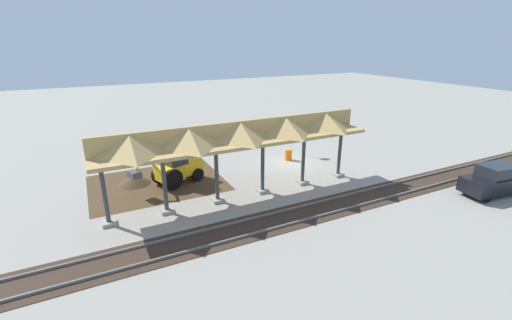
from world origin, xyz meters
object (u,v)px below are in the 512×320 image
(stop_sign, at_px, (305,137))
(traffic_barrel, at_px, (288,155))
(distant_parked_car, at_px, (494,180))
(backhoe, at_px, (177,166))

(stop_sign, distance_m, traffic_barrel, 2.14)
(stop_sign, distance_m, distant_parked_car, 13.46)
(stop_sign, relative_size, traffic_barrel, 2.56)
(distant_parked_car, bearing_deg, traffic_barrel, -54.56)
(distant_parked_car, distance_m, traffic_barrel, 14.19)
(distant_parked_car, height_order, traffic_barrel, distant_parked_car)
(stop_sign, relative_size, backhoe, 0.45)
(stop_sign, xyz_separation_m, backhoe, (11.18, 0.89, -0.39))
(backhoe, bearing_deg, stop_sign, -175.47)
(traffic_barrel, bearing_deg, stop_sign, -172.37)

